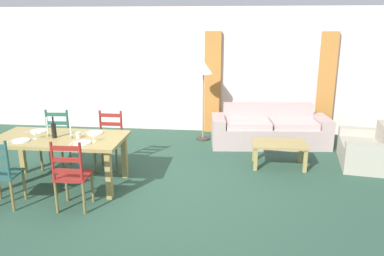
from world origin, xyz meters
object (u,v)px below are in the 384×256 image
object	(u,v)px
coffee_table	(279,146)
armchair_upholstered	(370,151)
dining_chair_near_right	(72,175)
coffee_cup_primary	(78,135)
dining_chair_near_left	(1,173)
dining_chair_far_right	(109,140)
wine_bottle	(54,130)
standing_lamp	(203,72)
wine_glass_near_left	(34,132)
dining_table	(60,143)
couch	(269,130)
wine_glass_near_right	(93,134)
dining_chair_far_left	(56,139)

from	to	relation	value
coffee_table	armchair_upholstered	bearing A→B (deg)	8.77
dining_chair_near_right	coffee_cup_primary	xyz separation A→B (m)	(-0.19, 0.73, 0.32)
dining_chair_near_left	dining_chair_far_right	world-z (taller)	same
wine_bottle	standing_lamp	distance (m)	3.28
wine_bottle	wine_glass_near_left	xyz separation A→B (m)	(-0.25, -0.09, -0.01)
dining_table	standing_lamp	world-z (taller)	standing_lamp
dining_chair_far_right	wine_glass_near_left	world-z (taller)	dining_chair_far_right
dining_table	armchair_upholstered	bearing A→B (deg)	15.89
couch	wine_glass_near_left	bearing A→B (deg)	-145.05
dining_chair_near_right	standing_lamp	distance (m)	3.69
dining_chair_near_left	dining_chair_far_right	size ratio (longest dim) A/B	1.00
dining_chair_near_right	wine_glass_near_right	world-z (taller)	dining_chair_near_right
dining_chair_near_right	wine_glass_near_right	size ratio (longest dim) A/B	5.96
wine_glass_near_right	armchair_upholstered	xyz separation A→B (m)	(4.29, 1.54, -0.61)
dining_chair_far_left	couch	xyz separation A→B (m)	(3.67, 1.64, -0.19)
dining_chair_near_right	armchair_upholstered	xyz separation A→B (m)	(4.38, 2.12, -0.23)
wine_glass_near_right	standing_lamp	world-z (taller)	standing_lamp
dining_chair_near_left	wine_glass_near_right	size ratio (longest dim) A/B	5.96
dining_chair_near_right	wine_glass_near_left	size ratio (longest dim) A/B	5.96
dining_chair_near_left	wine_bottle	bearing A→B (deg)	61.30
dining_chair_far_left	coffee_cup_primary	size ratio (longest dim) A/B	10.67
dining_chair_far_left	wine_bottle	size ratio (longest dim) A/B	3.04
dining_chair_near_right	dining_chair_far_right	size ratio (longest dim) A/B	1.00
armchair_upholstered	dining_chair_far_left	bearing A→B (deg)	-172.88
dining_table	armchair_upholstered	distance (m)	5.08
dining_chair_near_left	wine_glass_near_right	distance (m)	1.28
wine_glass_near_right	coffee_table	distance (m)	3.06
coffee_table	standing_lamp	bearing A→B (deg)	135.22
wine_glass_near_right	couch	bearing A→B (deg)	43.35
dining_table	standing_lamp	size ratio (longest dim) A/B	1.16
dining_table	wine_glass_near_left	distance (m)	0.39
dining_chair_near_right	coffee_table	bearing A→B (deg)	33.64
dining_chair_far_right	wine_bottle	distance (m)	1.04
wine_bottle	coffee_table	distance (m)	3.61
coffee_cup_primary	dining_chair_near_right	bearing A→B (deg)	-75.44
coffee_table	coffee_cup_primary	bearing A→B (deg)	-159.06
couch	coffee_table	world-z (taller)	couch
dining_chair_far_right	dining_chair_near_left	bearing A→B (deg)	-121.68
coffee_cup_primary	armchair_upholstered	xyz separation A→B (m)	(4.57, 1.39, -0.55)
dining_chair_far_left	armchair_upholstered	bearing A→B (deg)	7.12
wine_bottle	armchair_upholstered	world-z (taller)	wine_bottle
coffee_cup_primary	standing_lamp	size ratio (longest dim) A/B	0.05
couch	dining_chair_far_left	bearing A→B (deg)	-155.97
dining_chair_far_left	dining_table	bearing A→B (deg)	-59.53
dining_chair_far_left	wine_bottle	bearing A→B (deg)	-64.01
coffee_cup_primary	dining_chair_far_left	bearing A→B (deg)	134.57
dining_chair_near_left	wine_glass_near_right	world-z (taller)	dining_chair_near_left
wine_bottle	wine_glass_near_left	size ratio (longest dim) A/B	1.96
dining_chair_far_right	wine_bottle	bearing A→B (deg)	-124.29
dining_chair_far_right	coffee_table	world-z (taller)	dining_chair_far_right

